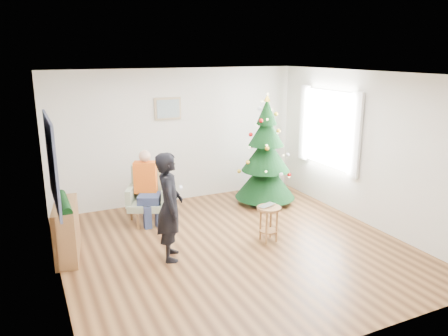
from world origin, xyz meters
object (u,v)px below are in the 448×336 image
armchair (149,202)px  stool (269,224)px  standing_man (170,207)px  christmas_tree (266,155)px  console (67,230)px

armchair → stool: bearing=-23.1°
stool → standing_man: bearing=176.5°
armchair → standing_man: 1.59m
christmas_tree → console: christmas_tree is taller
standing_man → console: (-1.34, 0.69, -0.38)m
armchair → standing_man: size_ratio=0.62×
standing_man → console: 1.56m
stool → standing_man: size_ratio=0.36×
stool → armchair: armchair is taller
christmas_tree → console: 3.92m
christmas_tree → console: bearing=-167.8°
stool → standing_man: 1.66m
armchair → console: bearing=-125.2°
stool → console: console is taller
christmas_tree → armchair: christmas_tree is taller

